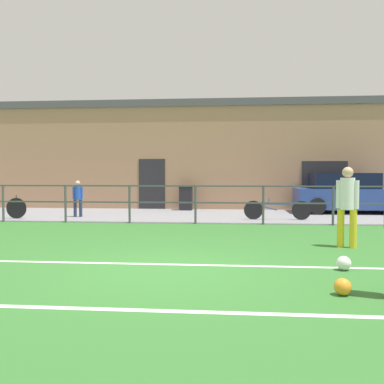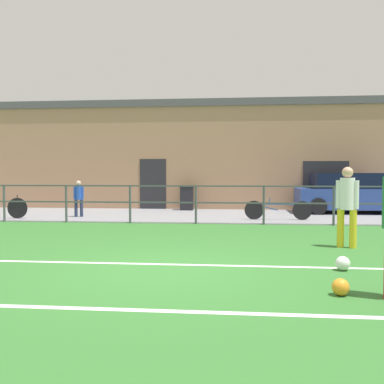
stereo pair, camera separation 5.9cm
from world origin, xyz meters
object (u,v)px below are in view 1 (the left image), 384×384
at_px(player_striker, 347,202).
at_px(bicycle_parked_1, 277,210).
at_px(parked_car_red, 347,194).
at_px(spectator_child, 78,196).
at_px(soccer_ball_match, 344,263).
at_px(soccer_ball_spare, 343,287).
at_px(trash_bin_0, 186,198).

height_order(player_striker, bicycle_parked_1, player_striker).
bearing_deg(player_striker, parked_car_red, 99.59).
bearing_deg(spectator_child, soccer_ball_match, 117.45).
height_order(player_striker, soccer_ball_spare, player_striker).
relative_size(bicycle_parked_1, trash_bin_0, 2.13).
distance_m(player_striker, spectator_child, 9.19).
bearing_deg(spectator_child, player_striker, 129.31).
relative_size(soccer_ball_match, soccer_ball_spare, 1.05).
bearing_deg(spectator_child, bicycle_parked_1, 161.76).
relative_size(player_striker, bicycle_parked_1, 0.77).
distance_m(soccer_ball_spare, parked_car_red, 11.61).
height_order(spectator_child, trash_bin_0, spectator_child).
xyz_separation_m(parked_car_red, trash_bin_0, (-6.19, 0.59, -0.21)).
xyz_separation_m(player_striker, trash_bin_0, (-4.17, 8.26, -0.41)).
bearing_deg(soccer_ball_spare, parked_car_red, 75.09).
xyz_separation_m(soccer_ball_spare, spectator_child, (-6.59, 8.76, 0.62)).
height_order(soccer_ball_match, spectator_child, spectator_child).
bearing_deg(soccer_ball_match, parked_car_red, 75.07).
distance_m(parked_car_red, bicycle_parked_1, 3.98).
bearing_deg(soccer_ball_spare, bicycle_parked_1, 89.39).
bearing_deg(parked_car_red, trash_bin_0, 174.55).
relative_size(soccer_ball_match, spectator_child, 0.18).
bearing_deg(soccer_ball_match, soccer_ball_spare, -104.82).
xyz_separation_m(player_striker, soccer_ball_spare, (-0.97, -3.53, -0.82)).
bearing_deg(spectator_child, parked_car_red, 178.34).
relative_size(soccer_ball_spare, parked_car_red, 0.05).
xyz_separation_m(parked_car_red, bicycle_parked_1, (-2.89, -2.70, -0.40)).
height_order(soccer_ball_match, bicycle_parked_1, bicycle_parked_1).
xyz_separation_m(soccer_ball_match, soccer_ball_spare, (-0.37, -1.41, -0.01)).
relative_size(spectator_child, bicycle_parked_1, 0.58).
relative_size(soccer_ball_match, trash_bin_0, 0.22).
relative_size(player_striker, soccer_ball_match, 7.36).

